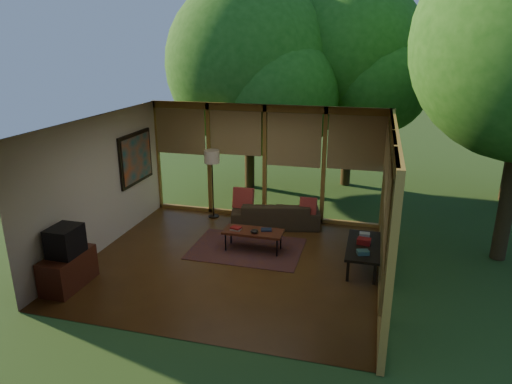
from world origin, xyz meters
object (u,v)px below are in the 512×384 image
(sofa, at_px, (276,214))
(television, at_px, (65,241))
(media_cabinet, at_px, (68,270))
(coffee_table, at_px, (253,232))
(side_console, at_px, (363,247))
(floor_lamp, at_px, (212,161))

(sofa, height_order, television, television)
(media_cabinet, distance_m, television, 0.55)
(sofa, distance_m, media_cabinet, 4.58)
(coffee_table, bearing_deg, television, -140.62)
(sofa, distance_m, side_console, 2.57)
(coffee_table, distance_m, side_console, 2.18)
(television, height_order, side_console, television)
(media_cabinet, relative_size, coffee_table, 0.83)
(television, distance_m, side_console, 5.26)
(media_cabinet, xyz_separation_m, floor_lamp, (1.28, 3.75, 1.11))
(sofa, height_order, media_cabinet, media_cabinet)
(sofa, xyz_separation_m, media_cabinet, (-2.85, -3.58, 0.01))
(television, xyz_separation_m, side_console, (4.85, 2.00, -0.44))
(coffee_table, bearing_deg, side_console, -5.22)
(sofa, distance_m, floor_lamp, 1.93)
(media_cabinet, bearing_deg, television, -0.00)
(floor_lamp, bearing_deg, television, -108.62)
(floor_lamp, xyz_separation_m, side_console, (3.59, -1.75, -1.00))
(television, relative_size, coffee_table, 0.46)
(sofa, distance_m, television, 4.60)
(television, bearing_deg, floor_lamp, 71.38)
(floor_lamp, bearing_deg, sofa, -5.97)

